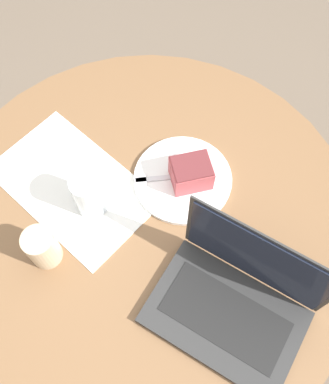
{
  "coord_description": "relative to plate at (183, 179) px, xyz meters",
  "views": [
    {
      "loc": [
        0.39,
        -0.11,
        1.7
      ],
      "look_at": [
        -0.03,
        0.06,
        0.78
      ],
      "focal_mm": 42.0,
      "sensor_mm": 36.0,
      "label": 1
    }
  ],
  "objects": [
    {
      "name": "coffee_glass",
      "position": [
        0.06,
        -0.35,
        0.04
      ],
      "size": [
        0.07,
        0.07,
        0.1
      ],
      "color": "#C6AD89",
      "rests_on": "dining_table"
    },
    {
      "name": "paper_document",
      "position": [
        -0.08,
        -0.25,
        -0.0
      ],
      "size": [
        0.45,
        0.38,
        0.0
      ],
      "rotation": [
        0.0,
        0.0,
        0.46
      ],
      "color": "white",
      "rests_on": "dining_table"
    },
    {
      "name": "plate",
      "position": [
        0.0,
        0.0,
        0.0
      ],
      "size": [
        0.24,
        0.24,
        0.01
      ],
      "color": "white",
      "rests_on": "dining_table"
    },
    {
      "name": "water_glass",
      "position": [
        -0.02,
        -0.22,
        0.05
      ],
      "size": [
        0.07,
        0.07,
        0.12
      ],
      "color": "silver",
      "rests_on": "dining_table"
    },
    {
      "name": "cake_slice",
      "position": [
        0.01,
        0.01,
        0.04
      ],
      "size": [
        0.09,
        0.1,
        0.07
      ],
      "rotation": [
        0.0,
        0.0,
        1.43
      ],
      "color": "#B74C51",
      "rests_on": "plate"
    },
    {
      "name": "fork",
      "position": [
        -0.02,
        -0.04,
        0.01
      ],
      "size": [
        0.06,
        0.17,
        0.0
      ],
      "rotation": [
        0.0,
        0.0,
        4.45
      ],
      "color": "silver",
      "rests_on": "plate"
    },
    {
      "name": "dining_table",
      "position": [
        0.06,
        -0.12,
        -0.18
      ],
      "size": [
        1.01,
        1.01,
        0.74
      ],
      "color": "brown",
      "rests_on": "ground_plane"
    },
    {
      "name": "ground_plane",
      "position": [
        0.06,
        -0.12,
        -0.75
      ],
      "size": [
        12.0,
        12.0,
        0.0
      ],
      "primitive_type": "plane",
      "color": "#6B5B4C"
    },
    {
      "name": "laptop",
      "position": [
        0.32,
        -0.02,
        0.04
      ],
      "size": [
        0.38,
        0.36,
        0.23
      ],
      "rotation": [
        0.0,
        0.0,
        3.79
      ],
      "color": "#2D2D2D",
      "rests_on": "dining_table"
    }
  ]
}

